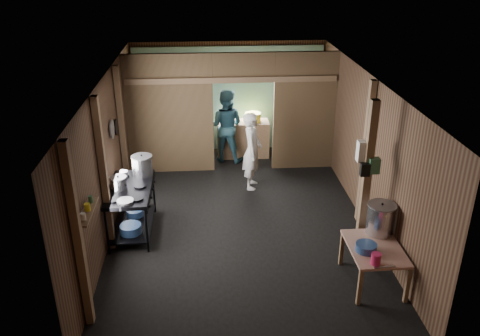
{
  "coord_description": "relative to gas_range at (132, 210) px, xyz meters",
  "views": [
    {
      "loc": [
        -0.56,
        -7.92,
        4.61
      ],
      "look_at": [
        0.0,
        -0.2,
        1.1
      ],
      "focal_mm": 37.02,
      "sensor_mm": 36.0,
      "label": 1
    }
  ],
  "objects": [
    {
      "name": "jar_white",
      "position": [
        -0.27,
        -2.02,
        1.03
      ],
      "size": [
        0.07,
        0.07,
        0.1
      ],
      "primitive_type": "cylinder",
      "color": "white",
      "rests_on": "wall_shelf"
    },
    {
      "name": "post_free",
      "position": [
        3.73,
        -0.97,
        0.87
      ],
      "size": [
        0.12,
        0.12,
        2.6
      ],
      "primitive_type": "cube",
      "color": "#7C6145",
      "rests_on": "floor"
    },
    {
      "name": "post_right",
      "position": [
        4.06,
        0.13,
        0.87
      ],
      "size": [
        0.1,
        0.12,
        2.6
      ],
      "primitive_type": "cube",
      "color": "#7C6145",
      "rests_on": "floor"
    },
    {
      "name": "floor",
      "position": [
        1.88,
        0.33,
        -0.43
      ],
      "size": [
        4.5,
        7.0,
        0.0
      ],
      "primitive_type": "cube",
      "color": "black",
      "rests_on": "ground"
    },
    {
      "name": "stove_saucepan",
      "position": [
        -0.17,
        0.42,
        0.49
      ],
      "size": [
        0.19,
        0.19,
        0.11
      ],
      "primitive_type": "cylinder",
      "rotation": [
        0.0,
        0.0,
        -0.06
      ],
      "color": "#B2B2B9",
      "rests_on": "gas_range"
    },
    {
      "name": "post_left_c",
      "position": [
        -0.3,
        1.53,
        0.87
      ],
      "size": [
        0.1,
        0.12,
        2.6
      ],
      "primitive_type": "cube",
      "color": "#7C6145",
      "rests_on": "floor"
    },
    {
      "name": "wall_left",
      "position": [
        -0.37,
        0.33,
        0.87
      ],
      "size": [
        0.0,
        7.0,
        2.6
      ],
      "primitive_type": "cube",
      "color": "brown",
      "rests_on": "ground"
    },
    {
      "name": "jar_yellow",
      "position": [
        -0.27,
        -1.77,
        1.03
      ],
      "size": [
        0.08,
        0.08,
        0.1
      ],
      "primitive_type": "cylinder",
      "color": "yellow",
      "rests_on": "wall_shelf"
    },
    {
      "name": "wall_back",
      "position": [
        1.88,
        3.83,
        0.87
      ],
      "size": [
        4.5,
        0.0,
        2.6
      ],
      "primitive_type": "cube",
      "color": "brown",
      "rests_on": "ground"
    },
    {
      "name": "cook",
      "position": [
        2.23,
        1.61,
        0.37
      ],
      "size": [
        0.47,
        0.64,
        1.6
      ],
      "primitive_type": "imported",
      "rotation": [
        0.0,
        0.0,
        1.41
      ],
      "color": "white",
      "rests_on": "floor"
    },
    {
      "name": "pink_bucket",
      "position": [
        3.58,
        -2.11,
        0.26
      ],
      "size": [
        0.16,
        0.16,
        0.16
      ],
      "primitive_type": "cylinder",
      "rotation": [
        0.0,
        0.0,
        0.2
      ],
      "color": "#B81E50",
      "rests_on": "prep_table"
    },
    {
      "name": "blue_tub_back",
      "position": [
        0.0,
        0.25,
        -0.2
      ],
      "size": [
        0.3,
        0.3,
        0.12
      ],
      "primitive_type": "cylinder",
      "color": "navy",
      "rests_on": "gas_range"
    },
    {
      "name": "turquoise_panel",
      "position": [
        1.88,
        3.77,
        0.82
      ],
      "size": [
        4.4,
        0.06,
        2.5
      ],
      "primitive_type": "cube",
      "color": "#65A199",
      "rests_on": "wall_back"
    },
    {
      "name": "knife",
      "position": [
        3.68,
        -2.19,
        0.19
      ],
      "size": [
        0.3,
        0.06,
        0.01
      ],
      "primitive_type": "cube",
      "rotation": [
        0.0,
        0.0,
        0.08
      ],
      "color": "#B2B2B9",
      "rests_on": "prep_table"
    },
    {
      "name": "gas_range",
      "position": [
        0.0,
        0.0,
        0.0
      ],
      "size": [
        0.75,
        1.46,
        0.86
      ],
      "primitive_type": null,
      "color": "black",
      "rests_on": "floor"
    },
    {
      "name": "wall_clock",
      "position": [
        2.13,
        3.73,
        1.47
      ],
      "size": [
        0.2,
        0.03,
        0.2
      ],
      "primitive_type": "cylinder",
      "rotation": [
        1.57,
        0.0,
        0.0
      ],
      "color": "white",
      "rests_on": "wall_back"
    },
    {
      "name": "post_left_a",
      "position": [
        -0.3,
        -2.27,
        0.87
      ],
      "size": [
        0.1,
        0.12,
        2.6
      ],
      "primitive_type": "cube",
      "color": "#7C6145",
      "rests_on": "floor"
    },
    {
      "name": "stove_pot_med",
      "position": [
        -0.17,
        -0.04,
        0.53
      ],
      "size": [
        0.37,
        0.37,
        0.24
      ],
      "primitive_type": null,
      "rotation": [
        0.0,
        0.0,
        -0.43
      ],
      "color": "#B2B2B9",
      "rests_on": "gas_range"
    },
    {
      "name": "partition_right",
      "position": [
        3.46,
        2.53,
        0.87
      ],
      "size": [
        1.35,
        0.1,
        2.6
      ],
      "primitive_type": "cube",
      "color": "brown",
      "rests_on": "floor"
    },
    {
      "name": "wall_right",
      "position": [
        4.13,
        0.33,
        0.87
      ],
      "size": [
        0.0,
        7.0,
        2.6
      ],
      "primitive_type": "cube",
      "color": "brown",
      "rests_on": "ground"
    },
    {
      "name": "back_counter",
      "position": [
        2.18,
        3.28,
        -0.01
      ],
      "size": [
        1.2,
        0.5,
        0.85
      ],
      "primitive_type": "cube",
      "color": "#7C6145",
      "rests_on": "floor"
    },
    {
      "name": "bag_black",
      "position": [
        3.66,
        -1.05,
        1.12
      ],
      "size": [
        0.14,
        0.1,
        0.2
      ],
      "primitive_type": "cube",
      "color": "black",
      "rests_on": "post_free"
    },
    {
      "name": "pan_lid_small",
      "position": [
        -0.33,
        1.13,
        1.12
      ],
      "size": [
        0.03,
        0.3,
        0.3
      ],
      "primitive_type": "cylinder",
      "rotation": [
        0.0,
        1.57,
        0.0
      ],
      "color": "black",
      "rests_on": "wall_left"
    },
    {
      "name": "wall_shelf",
      "position": [
        -0.27,
        -1.77,
        0.97
      ],
      "size": [
        0.14,
        0.8,
        0.03
      ],
      "primitive_type": "cube",
      "color": "#7C6145",
      "rests_on": "wall_left"
    },
    {
      "name": "blue_tub_front",
      "position": [
        0.0,
        -0.32,
        -0.19
      ],
      "size": [
        0.36,
        0.36,
        0.15
      ],
      "primitive_type": "cylinder",
      "color": "navy",
      "rests_on": "gas_range"
    },
    {
      "name": "wall_front",
      "position": [
        1.88,
        -3.17,
        0.87
      ],
      "size": [
        4.5,
        0.0,
        2.6
      ],
      "primitive_type": "cube",
      "color": "brown",
      "rests_on": "ground"
    },
    {
      "name": "partition_left",
      "position": [
        0.55,
        2.53,
        0.87
      ],
      "size": [
        1.85,
        0.1,
        2.6
      ],
      "primitive_type": "cube",
      "color": "brown",
      "rests_on": "floor"
    },
    {
      "name": "stove_pot_large",
      "position": [
        0.17,
        0.52,
        0.6
      ],
      "size": [
        0.43,
        0.43,
        0.37
      ],
      "primitive_type": null,
      "rotation": [
        0.0,
        0.0,
        0.16
      ],
      "color": "#B2B2B9",
      "rests_on": "gas_range"
    },
    {
      "name": "bag_white",
      "position": [
        3.68,
        -0.89,
        1.35
      ],
      "size": [
        0.22,
        0.15,
        0.32
      ],
      "primitive_type": "cube",
      "color": "white",
      "rests_on": "post_free"
    },
    {
      "name": "prep_table",
      "position": [
        3.71,
        -1.71,
        -0.13
      ],
      "size": [
        0.75,
        1.03,
        0.61
      ],
      "primitive_type": null,
      "color": "tan",
      "rests_on": "floor"
    },
    {
      "name": "partition_header",
      "position": [
        2.13,
        2.53,
        1.87
      ],
      "size": [
        1.3,
        0.1,
        0.6
      ],
      "primitive_type": "cube",
      "color": "brown",
      "rests_on": "wall_back"
    },
    {
      "name": "cross_beam",
      "position": [
        1.88,
        2.48,
        1.62
      ],
      "size": [
        4.4,
        0.12,
        0.12
      ],
      "primitive_type": "cube",
      "color": "#7C6145",
      "rests_on": "wall_left"
    },
    {
      "name": "stock_pot",
      "position": [
        3.89,
        -1.32,
        0.41
      ],
      "size": [
        0.53,
        0.53,
        0.5
      ],
      "primitive_type": null,
      "rotation": [
        0.0,
        0.0,
        -0.28
      ],
      "color": "#B2B2B9",
      "rests_on": "prep_table"
    },
    {
      "name": "pan_lid_big",
      "position": [
        -0.33,
        0.73,
        1.22
      ],
      "size": [
        0.03,
        0.34,
        0.34
      ],
      "primitive_type": "cylinder",
      "rotation": [
        0.0,
        1.57,
        0.0
      ],
      "color": "gray",
      "rests_on": "wall_left"
    },
    {
      "name": "wash_basin",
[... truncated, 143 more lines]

